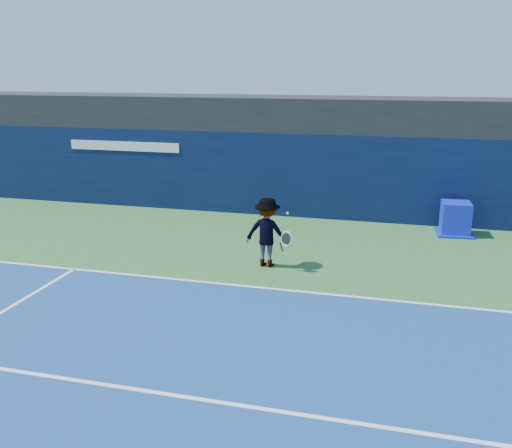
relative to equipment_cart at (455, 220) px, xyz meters
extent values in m
plane|color=#2E672F|center=(-5.10, -9.17, -0.49)|extent=(80.00, 80.00, 0.00)
cube|color=white|center=(-5.10, -6.17, -0.48)|extent=(24.00, 0.10, 0.01)
cube|color=white|center=(-5.10, -11.17, -0.48)|extent=(24.00, 0.10, 0.01)
cube|color=black|center=(-5.10, 2.33, 3.11)|extent=(36.00, 3.00, 1.20)
cube|color=#091335|center=(-5.10, 1.33, 1.01)|extent=(36.00, 1.00, 3.00)
cube|color=white|center=(-12.10, 0.82, 1.86)|extent=(4.50, 0.04, 0.35)
cube|color=#0D18C1|center=(0.00, 0.00, 0.05)|extent=(0.95, 0.95, 1.07)
cube|color=#0C1FA8|center=(0.00, 0.00, -0.45)|extent=(1.19, 1.19, 0.07)
imported|color=silver|center=(-5.16, -4.52, 0.46)|extent=(1.29, 0.82, 1.90)
cylinder|color=black|center=(-4.71, -4.77, 0.16)|extent=(0.09, 0.17, 0.30)
torus|color=white|center=(-4.57, -4.82, 0.41)|extent=(0.35, 0.20, 0.34)
cylinder|color=black|center=(-4.57, -4.82, 0.41)|extent=(0.29, 0.15, 0.29)
sphere|color=#E5F21A|center=(-4.86, -3.32, 0.72)|extent=(0.07, 0.07, 0.07)
camera|label=1|loc=(-1.67, -18.87, 4.75)|focal=40.00mm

